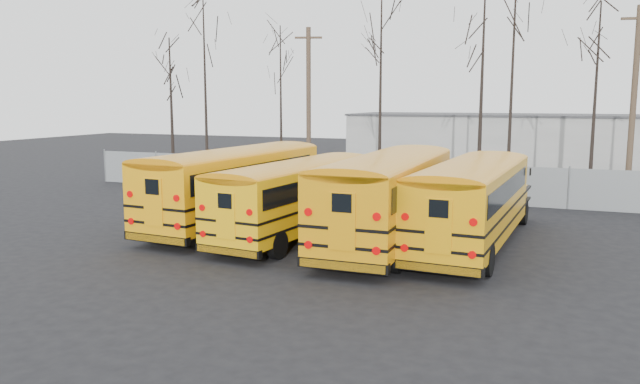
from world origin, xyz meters
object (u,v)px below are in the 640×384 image
at_px(bus_d, 474,196).
at_px(utility_pole_right, 634,101).
at_px(bus_a, 238,179).
at_px(bus_c, 390,190).
at_px(utility_pole_left, 309,103).
at_px(bus_b, 299,191).

height_order(bus_d, utility_pole_right, utility_pole_right).
bearing_deg(utility_pole_right, bus_a, -149.58).
bearing_deg(bus_d, utility_pole_right, 69.89).
height_order(bus_a, bus_c, bus_c).
relative_size(bus_d, utility_pole_right, 1.15).
bearing_deg(utility_pole_left, bus_d, -67.65).
distance_m(bus_c, utility_pole_left, 18.76).
bearing_deg(utility_pole_left, utility_pole_right, -20.17).
relative_size(bus_a, utility_pole_right, 1.20).
height_order(bus_b, bus_d, bus_d).
bearing_deg(utility_pole_right, bus_d, -124.09).
relative_size(bus_c, bus_d, 1.05).
bearing_deg(utility_pole_right, bus_c, -132.36).
distance_m(bus_b, utility_pole_right, 19.96).
distance_m(bus_b, bus_d, 6.58).
bearing_deg(bus_d, bus_b, -171.13).
relative_size(bus_a, bus_c, 1.00).
bearing_deg(bus_a, utility_pole_left, 105.65).
bearing_deg(bus_c, utility_pole_left, 121.38).
bearing_deg(bus_c, utility_pole_right, 57.97).
bearing_deg(bus_a, utility_pole_right, 45.63).
xyz_separation_m(bus_b, utility_pole_right, (12.72, 15.00, 3.43)).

